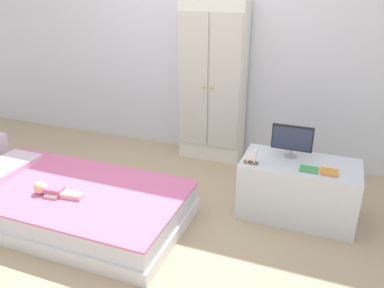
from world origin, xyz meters
The scene contains 10 objects.
ground_plane centered at (0.00, 0.00, -0.01)m, with size 10.00×10.00×0.02m, color tan.
back_wall centered at (0.00, 1.57, 1.35)m, with size 6.40×0.05×2.70m, color silver.
bed centered at (-0.46, -0.10, 0.13)m, with size 1.80×0.96×0.27m.
doll centered at (-0.55, -0.22, 0.30)m, with size 0.39×0.14×0.10m.
wardrobe centered at (0.20, 1.40, 0.79)m, with size 0.64×0.29×1.58m.
tv_stand centered at (1.18, 0.59, 0.23)m, with size 0.89×0.47×0.46m, color silver.
tv_monitor centered at (1.09, 0.67, 0.61)m, with size 0.32×0.10×0.26m.
rocking_horse_toy centered at (0.84, 0.44, 0.53)m, with size 0.11×0.04×0.13m.
book_green centered at (1.25, 0.49, 0.47)m, with size 0.13×0.11×0.01m, color #429E51.
book_orange centered at (1.39, 0.49, 0.47)m, with size 0.12×0.11×0.02m, color orange.
Camera 1 is at (1.36, -2.20, 1.78)m, focal length 36.44 mm.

